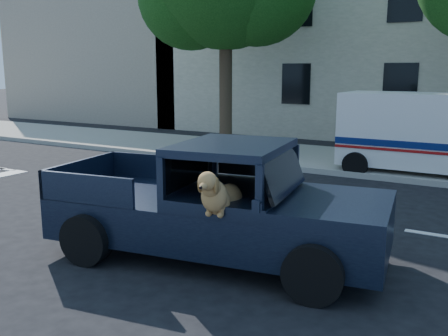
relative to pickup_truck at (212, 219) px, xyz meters
name	(u,v)px	position (x,y,z in m)	size (l,w,h in m)	color
ground	(136,259)	(-0.94, -0.63, -0.59)	(120.00, 120.00, 0.00)	black
far_sidewalk	(333,159)	(-0.94, 8.57, -0.51)	(60.00, 4.00, 0.15)	gray
lane_stripes	(338,220)	(1.06, 2.77, -0.58)	(21.60, 0.14, 0.01)	silver
building_left	(118,47)	(-15.94, 15.87, 3.41)	(12.00, 6.00, 8.00)	tan
pickup_truck	(212,219)	(0.00, 0.00, 0.00)	(5.08, 2.72, 1.74)	black
mail_truck	(416,140)	(1.56, 7.64, 0.36)	(3.96, 2.02, 2.17)	silver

